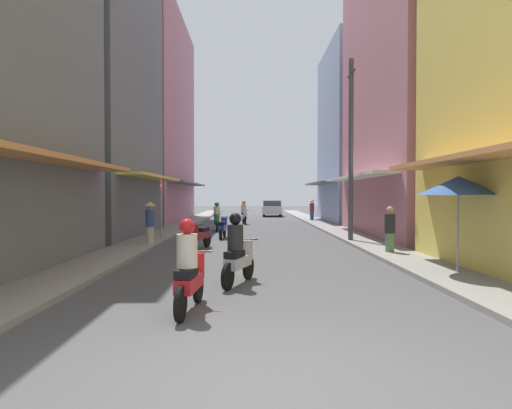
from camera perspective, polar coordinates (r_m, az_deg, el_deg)
ground_plane at (r=24.73m, az=-0.30°, el=-3.31°), size 106.05×106.05×0.00m
sidewalk_left at (r=25.10m, az=-10.58°, el=-3.13°), size 1.57×56.20×0.12m
sidewalk_right at (r=25.16m, az=9.96°, el=-3.12°), size 1.57×56.20×0.12m
building_left_mid at (r=23.14m, az=-22.00°, el=15.91°), size 7.05×9.43×15.73m
building_left_far at (r=34.35m, az=-14.55°, el=10.70°), size 7.05×13.75×15.27m
building_right_mid at (r=22.97m, az=21.61°, el=14.93°), size 7.05×10.80×14.88m
building_right_far at (r=32.79m, az=14.37°, el=8.64°), size 7.05×8.84×12.42m
motorbike_green at (r=23.94m, az=-5.09°, el=-1.78°), size 0.55×1.81×1.58m
motorbike_silver at (r=9.69m, az=-2.31°, el=-6.22°), size 0.77×1.73×1.58m
motorbike_maroon at (r=16.08m, az=-7.29°, el=-3.98°), size 0.73×1.75×0.96m
motorbike_white at (r=29.77m, az=-1.55°, el=-1.18°), size 0.55×1.81×1.58m
motorbike_blue at (r=19.99m, az=-4.31°, el=-2.95°), size 0.55×1.81×0.96m
motorbike_red at (r=7.54m, az=-8.58°, el=-8.38°), size 0.55×1.81×1.58m
parked_car at (r=40.74m, az=2.10°, el=-0.48°), size 1.95×4.18×1.45m
pedestrian_far at (r=17.36m, az=-13.54°, el=-2.09°), size 0.44×0.44×1.71m
pedestrian_foreground at (r=32.90m, az=7.23°, el=-0.54°), size 0.44×0.44×1.68m
pedestrian_crossing at (r=14.95m, az=16.92°, el=-3.30°), size 0.34×0.34×1.59m
vendor_umbrella at (r=11.57m, az=24.70°, el=2.22°), size 1.90×1.90×2.41m
utility_pole at (r=18.58m, az=12.17°, el=7.00°), size 0.20×1.20×7.51m
street_sign_no_entry at (r=18.40m, az=-12.20°, el=0.45°), size 0.07×0.60×2.65m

